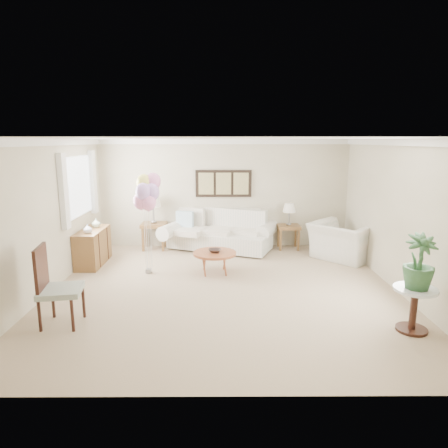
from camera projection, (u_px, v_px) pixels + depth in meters
name	position (u px, v px, depth m)	size (l,w,h in m)	color
ground_plane	(224.00, 289.00, 7.02)	(6.00, 6.00, 0.00)	tan
room_shell	(218.00, 197.00, 6.77)	(6.04, 6.04, 2.60)	beige
wall_art_triptych	(224.00, 184.00, 9.60)	(1.35, 0.06, 0.65)	black
sofa	(220.00, 234.00, 9.56)	(2.93, 1.78, 0.96)	silver
end_table_left	(154.00, 227.00, 9.53)	(0.59, 0.53, 0.64)	brown
end_table_right	(289.00, 229.00, 9.57)	(0.53, 0.48, 0.58)	brown
lamp_left	(153.00, 202.00, 9.40)	(0.37, 0.37, 0.65)	gray
lamp_right	(289.00, 209.00, 9.46)	(0.30, 0.30, 0.53)	gray
coffee_table	(215.00, 254.00, 7.80)	(0.85, 0.85, 0.43)	#9E5934
decor_bowl	(215.00, 251.00, 7.79)	(0.25, 0.25, 0.06)	#31231F
armchair	(343.00, 241.00, 8.75)	(1.24, 1.08, 0.80)	silver
side_table	(415.00, 299.00, 5.40)	(0.57, 0.57, 0.62)	silver
potted_plant	(419.00, 262.00, 5.27)	(0.42, 0.42, 0.75)	#2B5429
accent_chair	(54.00, 284.00, 5.57)	(0.64, 0.64, 1.15)	#939D8E
credenza	(93.00, 247.00, 8.39)	(0.46, 1.20, 0.74)	brown
vase_white	(88.00, 229.00, 8.00)	(0.17, 0.17, 0.18)	silver
vase_sage	(96.00, 223.00, 8.54)	(0.18, 0.18, 0.19)	#A9BD9C
balloon_cluster	(147.00, 192.00, 7.54)	(0.50, 0.55, 1.97)	gray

